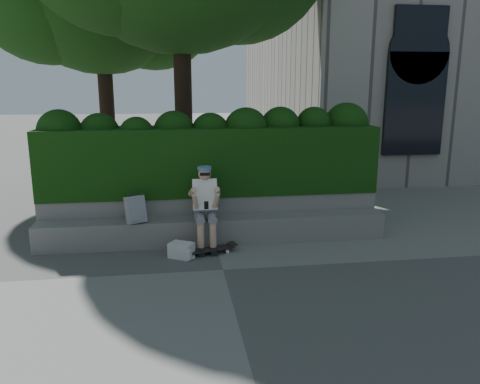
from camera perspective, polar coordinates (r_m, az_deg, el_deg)
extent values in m
plane|color=slate|center=(7.06, -2.09, -9.46)|extent=(80.00, 80.00, 0.00)
cube|color=gray|center=(8.15, -3.05, -4.68)|extent=(6.00, 0.45, 0.45)
cube|color=gray|center=(8.56, -3.35, -2.77)|extent=(6.00, 0.50, 0.75)
cube|color=black|center=(8.57, -3.56, 3.93)|extent=(6.00, 1.00, 1.20)
cylinder|color=black|center=(11.03, -6.86, 8.68)|extent=(0.40, 0.40, 3.78)
cylinder|color=black|center=(12.77, -15.75, 7.43)|extent=(0.38, 0.38, 3.15)
cube|color=slate|center=(7.99, -4.32, -2.54)|extent=(0.36, 0.26, 0.22)
cube|color=white|center=(7.84, -4.32, -0.28)|extent=(0.40, 0.32, 0.55)
sphere|color=tan|center=(7.70, -4.33, 2.21)|extent=(0.21, 0.21, 0.21)
cylinder|color=slate|center=(7.70, -4.36, 2.90)|extent=(0.23, 0.23, 0.06)
cube|color=black|center=(7.53, -4.13, -1.62)|extent=(0.07, 0.02, 0.13)
cylinder|color=tan|center=(7.66, -4.80, -5.71)|extent=(0.11, 0.11, 0.47)
cylinder|color=tan|center=(7.67, -3.30, -5.65)|extent=(0.11, 0.11, 0.47)
cube|color=black|center=(7.67, -4.74, -7.23)|extent=(0.10, 0.26, 0.10)
cube|color=black|center=(7.68, -3.24, -7.17)|extent=(0.10, 0.26, 0.10)
cube|color=black|center=(7.66, -3.87, -7.00)|extent=(0.87, 0.45, 0.02)
cylinder|color=silver|center=(7.50, -5.74, -7.87)|extent=(0.07, 0.05, 0.06)
cylinder|color=silver|center=(7.66, -6.19, -7.43)|extent=(0.07, 0.05, 0.06)
cylinder|color=silver|center=(7.71, -1.54, -7.25)|extent=(0.07, 0.05, 0.06)
cylinder|color=silver|center=(7.86, -2.07, -6.84)|extent=(0.07, 0.05, 0.06)
cube|color=#A9AAAE|center=(7.93, -12.62, -2.10)|extent=(0.35, 0.28, 0.45)
cube|color=beige|center=(7.56, -7.16, -7.04)|extent=(0.44, 0.41, 0.24)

